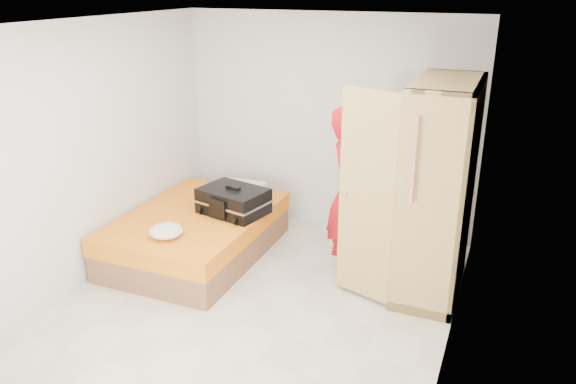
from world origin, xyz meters
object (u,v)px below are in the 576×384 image
at_px(wardrobe, 432,196).
at_px(bed, 197,234).
at_px(person, 349,195).
at_px(suitcase, 233,201).
at_px(round_cushion, 166,231).

bearing_deg(wardrobe, bed, -174.59).
height_order(person, suitcase, person).
distance_m(bed, round_cushion, 0.70).
bearing_deg(bed, round_cushion, -85.68).
bearing_deg(person, wardrobe, -106.37).
bearing_deg(wardrobe, person, -175.26).
xyz_separation_m(wardrobe, person, (-0.80, -0.07, -0.09)).
xyz_separation_m(bed, wardrobe, (2.50, 0.24, 0.75)).
distance_m(wardrobe, person, 0.80).
distance_m(bed, suitcase, 0.57).
height_order(suitcase, round_cushion, suitcase).
xyz_separation_m(bed, person, (1.71, 0.17, 0.66)).
bearing_deg(round_cushion, suitcase, 68.05).
xyz_separation_m(person, suitcase, (-1.33, 0.02, -0.27)).
bearing_deg(bed, wardrobe, 5.41).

